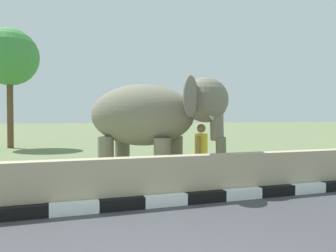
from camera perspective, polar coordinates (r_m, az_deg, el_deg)
The scene contains 5 objects.
striped_curb at distance 6.63m, azimuth -11.89°, elevation -13.46°, with size 16.20×0.20×0.24m.
barrier_parapet at distance 7.46m, azimuth 6.24°, elevation -8.76°, with size 28.00×0.36×1.00m, color tan.
elephant at distance 9.02m, azimuth -2.69°, elevation 1.66°, with size 3.89×3.76×2.86m.
person_handler at distance 8.80m, azimuth 5.77°, elevation -4.40°, with size 0.48×0.54×1.66m.
tree_distant at distance 22.16m, azimuth -25.75°, elevation 10.62°, with size 3.39×3.39×7.16m.
Camera 1 is at (-1.10, -2.66, 1.82)m, focal length 35.19 mm.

